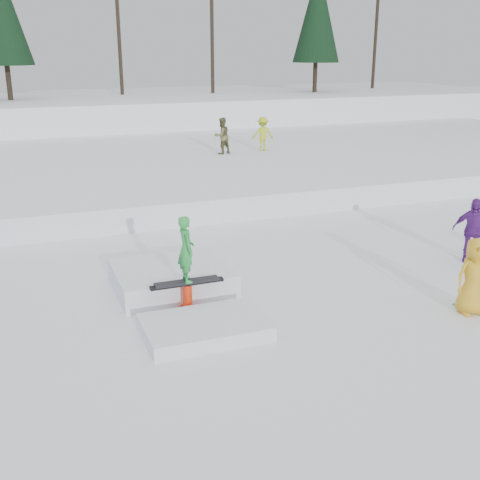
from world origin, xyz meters
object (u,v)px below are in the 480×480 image
object	(u,v)px
walker_olive	(222,136)
spectator_purple	(472,230)
walker_ygreen	(263,134)
jib_rail_feature	(180,288)
spectator_yellow	(474,276)

from	to	relation	value
walker_olive	spectator_purple	distance (m)	13.95
walker_olive	walker_ygreen	xyz separation A→B (m)	(2.05, 0.14, -0.04)
walker_ygreen	spectator_purple	size ratio (longest dim) A/B	0.91
spectator_purple	jib_rail_feature	distance (m)	7.88
jib_rail_feature	spectator_purple	bearing A→B (deg)	-1.35
walker_ygreen	jib_rail_feature	bearing A→B (deg)	72.54
walker_olive	walker_ygreen	distance (m)	2.06
walker_ygreen	spectator_yellow	world-z (taller)	walker_ygreen
walker_olive	spectator_yellow	bearing A→B (deg)	70.76
spectator_yellow	spectator_purple	bearing A→B (deg)	55.92
jib_rail_feature	walker_olive	bearing A→B (deg)	67.12
walker_olive	walker_ygreen	size ratio (longest dim) A/B	1.05
walker_olive	jib_rail_feature	distance (m)	14.79
walker_olive	walker_ygreen	world-z (taller)	walker_olive
spectator_purple	jib_rail_feature	world-z (taller)	jib_rail_feature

